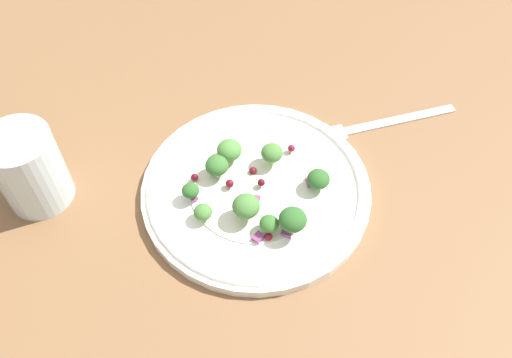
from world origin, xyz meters
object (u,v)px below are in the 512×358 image
object	(u,v)px
broccoli_floret_0	(272,153)
broccoli_floret_1	(190,191)
plate	(256,189)
fork	(378,124)
water_glass	(29,169)
broccoli_floret_2	(318,179)

from	to	relation	value
broccoli_floret_0	broccoli_floret_1	bearing A→B (deg)	26.94
plate	fork	distance (cm)	18.67
broccoli_floret_1	plate	bearing A→B (deg)	-168.61
plate	water_glass	distance (cm)	24.75
plate	broccoli_floret_2	world-z (taller)	broccoli_floret_2
broccoli_floret_0	broccoli_floret_2	distance (cm)	6.14
plate	water_glass	size ratio (longest dim) A/B	2.72
broccoli_floret_1	broccoli_floret_2	size ratio (longest dim) A/B	0.76
plate	broccoli_floret_0	size ratio (longest dim) A/B	10.24
plate	broccoli_floret_1	bearing A→B (deg)	11.39
plate	water_glass	xyz separation A→B (cm)	(24.44, -0.54, 3.91)
plate	broccoli_floret_2	bearing A→B (deg)	176.76
broccoli_floret_0	plate	bearing A→B (deg)	59.07
plate	broccoli_floret_2	xyz separation A→B (cm)	(-6.89, 0.39, 2.01)
fork	water_glass	bearing A→B (deg)	13.38
broccoli_floret_1	broccoli_floret_2	bearing A→B (deg)	-175.70
broccoli_floret_1	water_glass	world-z (taller)	water_glass
water_glass	plate	bearing A→B (deg)	178.74
plate	water_glass	bearing A→B (deg)	-1.26
broccoli_floret_1	fork	bearing A→B (deg)	-153.26
fork	broccoli_floret_0	bearing A→B (deg)	26.61
broccoli_floret_1	broccoli_floret_0	bearing A→B (deg)	-153.06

